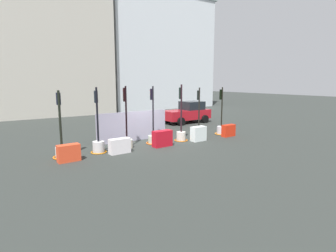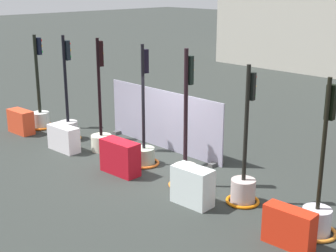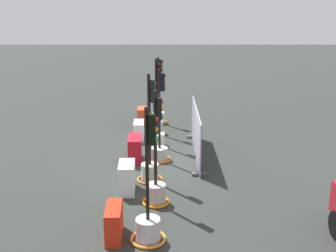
% 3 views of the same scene
% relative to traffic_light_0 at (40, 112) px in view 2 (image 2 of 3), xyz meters
% --- Properties ---
extents(ground_plane, '(120.00, 120.00, 0.00)m').
position_rel_traffic_light_0_xyz_m(ground_plane, '(5.29, 0.11, -0.55)').
color(ground_plane, '#2C302D').
extents(traffic_light_0, '(0.87, 0.87, 3.22)m').
position_rel_traffic_light_0_xyz_m(traffic_light_0, '(0.00, 0.00, 0.00)').
color(traffic_light_0, silver).
rests_on(traffic_light_0, ground_plane).
extents(traffic_light_1, '(0.80, 0.80, 3.34)m').
position_rel_traffic_light_0_xyz_m(traffic_light_1, '(1.80, -0.04, -0.00)').
color(traffic_light_1, '#BDBABB').
rests_on(traffic_light_1, ground_plane).
extents(traffic_light_2, '(0.62, 0.62, 3.38)m').
position_rel_traffic_light_0_xyz_m(traffic_light_2, '(3.43, 0.04, 0.07)').
color(traffic_light_2, beige).
rests_on(traffic_light_2, ground_plane).
extents(traffic_light_3, '(0.86, 0.86, 3.35)m').
position_rel_traffic_light_0_xyz_m(traffic_light_3, '(5.20, 0.18, -0.05)').
color(traffic_light_3, '#AAB6A0').
rests_on(traffic_light_3, ground_plane).
extents(traffic_light_4, '(0.84, 0.84, 3.44)m').
position_rel_traffic_light_0_xyz_m(traffic_light_4, '(7.03, -0.09, 0.03)').
color(traffic_light_4, beige).
rests_on(traffic_light_4, ground_plane).
extents(traffic_light_5, '(0.79, 0.79, 3.23)m').
position_rel_traffic_light_0_xyz_m(traffic_light_5, '(8.65, 0.16, -0.04)').
color(traffic_light_5, '#B9A6A2').
rests_on(traffic_light_5, ground_plane).
extents(traffic_light_6, '(0.87, 0.87, 3.23)m').
position_rel_traffic_light_0_xyz_m(traffic_light_6, '(10.57, 0.04, -0.03)').
color(traffic_light_6, silver).
rests_on(traffic_light_6, ground_plane).
extents(construction_barrier_0, '(1.02, 0.49, 0.79)m').
position_rel_traffic_light_0_xyz_m(construction_barrier_0, '(0.11, -0.81, -0.15)').
color(construction_barrier_0, red).
rests_on(construction_barrier_0, ground_plane).
extents(construction_barrier_1, '(1.11, 0.48, 0.77)m').
position_rel_traffic_light_0_xyz_m(construction_barrier_1, '(2.64, -0.77, -0.17)').
color(construction_barrier_1, silver).
rests_on(construction_barrier_1, ground_plane).
extents(construction_barrier_2, '(1.15, 0.52, 0.90)m').
position_rel_traffic_light_0_xyz_m(construction_barrier_2, '(5.25, -0.72, -0.10)').
color(construction_barrier_2, '#B5101E').
rests_on(construction_barrier_2, ground_plane).
extents(construction_barrier_3, '(0.98, 0.52, 0.89)m').
position_rel_traffic_light_0_xyz_m(construction_barrier_3, '(7.88, -0.74, -0.10)').
color(construction_barrier_3, silver).
rests_on(construction_barrier_3, ground_plane).
extents(construction_barrier_4, '(1.01, 0.42, 0.79)m').
position_rel_traffic_light_0_xyz_m(construction_barrier_4, '(10.44, -0.78, -0.16)').
color(construction_barrier_4, red).
rests_on(construction_barrier_4, ground_plane).
extents(site_fence_panel, '(4.67, 0.50, 1.81)m').
position_rel_traffic_light_0_xyz_m(site_fence_panel, '(4.57, 1.54, 0.32)').
color(site_fence_panel, '#9995AD').
rests_on(site_fence_panel, ground_plane).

